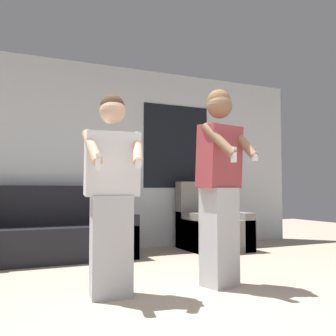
% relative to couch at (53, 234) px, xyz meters
% --- Properties ---
extents(ground_plane, '(14.00, 14.00, 0.00)m').
position_rel_couch_xyz_m(ground_plane, '(0.61, -2.89, -0.31)').
color(ground_plane, tan).
extents(wall_back, '(6.81, 0.07, 2.70)m').
position_rel_couch_xyz_m(wall_back, '(0.63, 0.45, 1.04)').
color(wall_back, silver).
rests_on(wall_back, ground_plane).
extents(couch, '(1.95, 0.85, 0.92)m').
position_rel_couch_xyz_m(couch, '(0.00, 0.00, 0.00)').
color(couch, black).
rests_on(couch, ground_plane).
extents(armchair, '(0.82, 0.88, 0.99)m').
position_rel_couch_xyz_m(armchair, '(2.24, -0.12, 0.00)').
color(armchair, slate).
rests_on(armchair, ground_plane).
extents(person_left, '(0.50, 0.51, 1.66)m').
position_rel_couch_xyz_m(person_left, '(0.16, -2.00, 0.53)').
color(person_left, '#B2B2B7').
rests_on(person_left, ground_plane).
extents(person_right, '(0.46, 0.53, 1.79)m').
position_rel_couch_xyz_m(person_right, '(1.16, -2.07, 0.63)').
color(person_right, '#B2B2B7').
rests_on(person_right, ground_plane).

